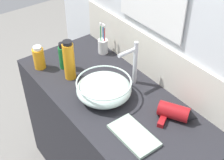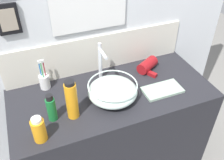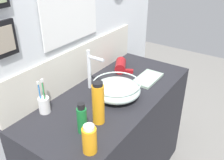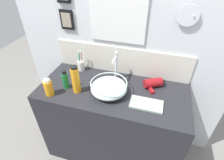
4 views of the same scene
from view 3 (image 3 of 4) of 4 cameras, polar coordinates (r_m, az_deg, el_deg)
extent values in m
cube|color=#232328|center=(1.81, 0.10, -14.27)|extent=(1.23, 0.55, 0.82)
cube|color=silver|center=(1.58, -9.22, 11.55)|extent=(1.93, 0.06, 2.37)
cube|color=beige|center=(1.64, -7.61, 3.41)|extent=(1.20, 0.02, 0.25)
cube|color=white|center=(1.49, -9.74, 16.47)|extent=(0.39, 0.01, 0.36)
cube|color=white|center=(1.49, -9.54, 16.45)|extent=(0.45, 0.01, 0.42)
cube|color=black|center=(1.23, -23.38, 8.61)|extent=(0.12, 0.02, 0.16)
cube|color=gray|center=(1.23, -23.14, 8.54)|extent=(0.08, 0.01, 0.12)
ellipsoid|color=silver|center=(1.49, 1.05, -2.26)|extent=(0.29, 0.29, 0.10)
torus|color=silver|center=(1.47, 1.07, -0.68)|extent=(0.29, 0.29, 0.01)
torus|color=#B2B7BC|center=(1.52, 1.04, -3.80)|extent=(0.11, 0.11, 0.01)
cylinder|color=silver|center=(1.57, -5.23, 1.91)|extent=(0.02, 0.02, 0.23)
cylinder|color=silver|center=(1.50, -3.71, 4.94)|extent=(0.02, 0.11, 0.02)
cylinder|color=silver|center=(1.52, -5.44, 6.28)|extent=(0.02, 0.02, 0.03)
cylinder|color=maroon|center=(1.83, 1.95, 3.36)|extent=(0.17, 0.14, 0.08)
cone|color=black|center=(1.91, 2.12, 4.57)|extent=(0.07, 0.08, 0.06)
cube|color=maroon|center=(1.80, 3.45, 2.05)|extent=(0.07, 0.09, 0.02)
cylinder|color=white|center=(1.42, -15.23, -5.54)|extent=(0.06, 0.06, 0.09)
cylinder|color=#D83F4C|center=(1.40, -15.14, -3.62)|extent=(0.01, 0.01, 0.18)
cube|color=white|center=(1.36, -15.67, -0.12)|extent=(0.01, 0.01, 0.02)
cylinder|color=blue|center=(1.40, -16.03, -4.05)|extent=(0.01, 0.01, 0.17)
cube|color=white|center=(1.35, -16.57, -0.64)|extent=(0.01, 0.01, 0.02)
cylinder|color=green|center=(1.38, -15.19, -3.92)|extent=(0.01, 0.01, 0.19)
cube|color=white|center=(1.33, -15.75, -0.17)|extent=(0.01, 0.01, 0.02)
cylinder|color=orange|center=(1.13, -5.16, -13.56)|extent=(0.07, 0.07, 0.13)
cylinder|color=silver|center=(1.08, -5.33, -10.74)|extent=(0.05, 0.05, 0.02)
cylinder|color=orange|center=(1.27, -3.15, -5.58)|extent=(0.06, 0.06, 0.22)
cylinder|color=black|center=(1.20, -3.30, -0.91)|extent=(0.05, 0.05, 0.02)
cylinder|color=#197233|center=(1.23, -6.86, -9.15)|extent=(0.05, 0.05, 0.14)
cylinder|color=black|center=(1.18, -7.09, -5.96)|extent=(0.04, 0.04, 0.03)
cube|color=#99B29E|center=(1.73, 8.12, 0.33)|extent=(0.24, 0.13, 0.02)
camera|label=1|loc=(2.10, 40.71, 30.20)|focal=50.00mm
camera|label=2|loc=(0.75, 69.19, 25.37)|focal=40.00mm
camera|label=4|loc=(1.43, 52.09, 22.99)|focal=28.00mm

